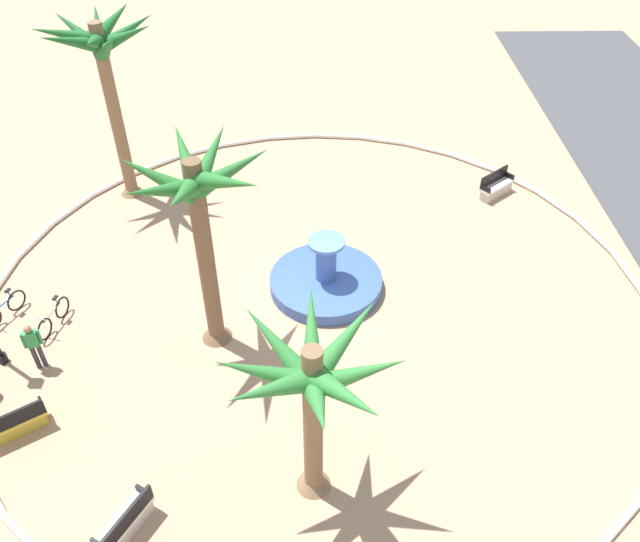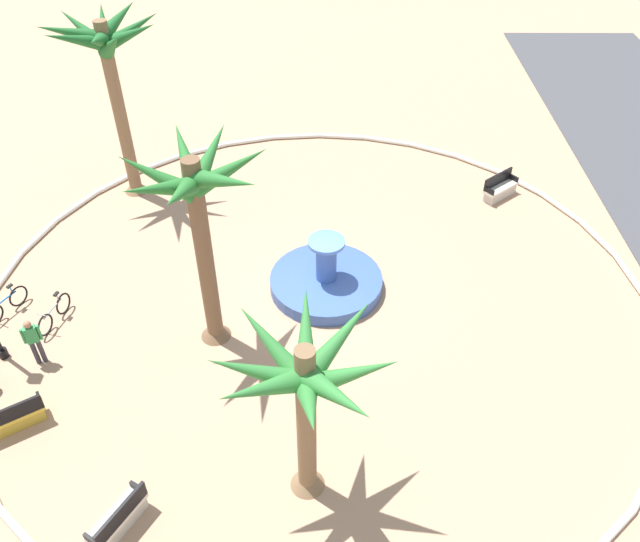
{
  "view_description": "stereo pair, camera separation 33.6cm",
  "coord_description": "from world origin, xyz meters",
  "px_view_note": "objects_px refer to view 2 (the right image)",
  "views": [
    {
      "loc": [
        15.69,
        -0.19,
        14.5
      ],
      "look_at": [
        -0.13,
        0.09,
        1.0
      ],
      "focal_mm": 36.01,
      "sensor_mm": 36.0,
      "label": 1
    },
    {
      "loc": [
        15.69,
        0.15,
        14.5
      ],
      "look_at": [
        -0.13,
        0.09,
        1.0
      ],
      "focal_mm": 36.01,
      "sensor_mm": 36.0,
      "label": 2
    }
  ],
  "objects_px": {
    "palm_tree_near_fountain": "(108,59)",
    "palm_tree_by_curb": "(305,384)",
    "fountain": "(326,281)",
    "bicycle_by_lamppost": "(6,305)",
    "palm_tree_mid_plaza": "(197,206)",
    "bench_west": "(14,418)",
    "bench_north": "(119,520)",
    "bicycle_red_frame": "(54,313)",
    "bench_east": "(500,190)",
    "person_cyclist_helmet": "(33,340)"
  },
  "relations": [
    {
      "from": "palm_tree_near_fountain",
      "to": "person_cyclist_helmet",
      "type": "xyz_separation_m",
      "value": [
        9.23,
        -0.79,
        -4.59
      ]
    },
    {
      "from": "palm_tree_by_curb",
      "to": "bench_north",
      "type": "xyz_separation_m",
      "value": [
        1.11,
        -4.38,
        -3.57
      ]
    },
    {
      "from": "bench_west",
      "to": "bench_north",
      "type": "bearing_deg",
      "value": 50.76
    },
    {
      "from": "fountain",
      "to": "person_cyclist_helmet",
      "type": "bearing_deg",
      "value": -68.46
    },
    {
      "from": "fountain",
      "to": "bench_east",
      "type": "distance_m",
      "value": 8.88
    },
    {
      "from": "bench_west",
      "to": "bicycle_by_lamppost",
      "type": "relative_size",
      "value": 1.04
    },
    {
      "from": "fountain",
      "to": "bicycle_by_lamppost",
      "type": "relative_size",
      "value": 2.42
    },
    {
      "from": "palm_tree_mid_plaza",
      "to": "bench_east",
      "type": "xyz_separation_m",
      "value": [
        -7.76,
        10.4,
        -4.54
      ]
    },
    {
      "from": "palm_tree_near_fountain",
      "to": "bench_west",
      "type": "distance_m",
      "value": 12.67
    },
    {
      "from": "fountain",
      "to": "palm_tree_by_curb",
      "type": "bearing_deg",
      "value": -3.84
    },
    {
      "from": "palm_tree_mid_plaza",
      "to": "person_cyclist_helmet",
      "type": "xyz_separation_m",
      "value": [
        1.1,
        -5.07,
        -3.94
      ]
    },
    {
      "from": "bench_north",
      "to": "person_cyclist_helmet",
      "type": "distance_m",
      "value": 6.34
    },
    {
      "from": "palm_tree_by_curb",
      "to": "bench_north",
      "type": "relative_size",
      "value": 3.17
    },
    {
      "from": "palm_tree_near_fountain",
      "to": "palm_tree_mid_plaza",
      "type": "distance_m",
      "value": 9.21
    },
    {
      "from": "fountain",
      "to": "bench_west",
      "type": "distance_m",
      "value": 10.12
    },
    {
      "from": "bench_north",
      "to": "palm_tree_mid_plaza",
      "type": "bearing_deg",
      "value": 166.94
    },
    {
      "from": "bench_east",
      "to": "bicycle_red_frame",
      "type": "xyz_separation_m",
      "value": [
        7.2,
        -15.54,
        0.04
      ]
    },
    {
      "from": "palm_tree_by_curb",
      "to": "bench_east",
      "type": "bearing_deg",
      "value": 149.99
    },
    {
      "from": "palm_tree_near_fountain",
      "to": "bench_west",
      "type": "height_order",
      "value": "palm_tree_near_fountain"
    },
    {
      "from": "bicycle_by_lamppost",
      "to": "person_cyclist_helmet",
      "type": "bearing_deg",
      "value": 40.33
    },
    {
      "from": "bicycle_red_frame",
      "to": "person_cyclist_helmet",
      "type": "relative_size",
      "value": 1.0
    },
    {
      "from": "palm_tree_near_fountain",
      "to": "bench_east",
      "type": "distance_m",
      "value": 15.57
    },
    {
      "from": "bench_west",
      "to": "bicycle_by_lamppost",
      "type": "xyz_separation_m",
      "value": [
        -4.37,
        -1.85,
        0.04
      ]
    },
    {
      "from": "palm_tree_near_fountain",
      "to": "palm_tree_by_curb",
      "type": "xyz_separation_m",
      "value": [
        13.3,
        7.21,
        -1.61
      ]
    },
    {
      "from": "palm_tree_by_curb",
      "to": "palm_tree_mid_plaza",
      "type": "xyz_separation_m",
      "value": [
        -5.17,
        -2.93,
        0.96
      ]
    },
    {
      "from": "fountain",
      "to": "palm_tree_near_fountain",
      "type": "height_order",
      "value": "palm_tree_near_fountain"
    },
    {
      "from": "palm_tree_mid_plaza",
      "to": "bench_north",
      "type": "height_order",
      "value": "palm_tree_mid_plaza"
    },
    {
      "from": "bench_east",
      "to": "bench_west",
      "type": "relative_size",
      "value": 0.96
    },
    {
      "from": "fountain",
      "to": "palm_tree_by_curb",
      "type": "height_order",
      "value": "palm_tree_by_curb"
    },
    {
      "from": "fountain",
      "to": "bicycle_by_lamppost",
      "type": "xyz_separation_m",
      "value": [
        1.3,
        -10.24,
        0.09
      ]
    },
    {
      "from": "bicycle_red_frame",
      "to": "bicycle_by_lamppost",
      "type": "xyz_separation_m",
      "value": [
        -0.39,
        -1.67,
        0.0
      ]
    },
    {
      "from": "palm_tree_by_curb",
      "to": "bench_east",
      "type": "xyz_separation_m",
      "value": [
        -12.93,
        7.47,
        -3.57
      ]
    },
    {
      "from": "bench_east",
      "to": "person_cyclist_helmet",
      "type": "height_order",
      "value": "person_cyclist_helmet"
    },
    {
      "from": "palm_tree_by_curb",
      "to": "bench_north",
      "type": "height_order",
      "value": "palm_tree_by_curb"
    },
    {
      "from": "fountain",
      "to": "bench_west",
      "type": "height_order",
      "value": "fountain"
    },
    {
      "from": "bicycle_red_frame",
      "to": "person_cyclist_helmet",
      "type": "distance_m",
      "value": 1.76
    },
    {
      "from": "bench_west",
      "to": "bicycle_by_lamppost",
      "type": "distance_m",
      "value": 4.75
    },
    {
      "from": "fountain",
      "to": "bicycle_red_frame",
      "type": "bearing_deg",
      "value": -78.87
    },
    {
      "from": "bench_east",
      "to": "person_cyclist_helmet",
      "type": "relative_size",
      "value": 0.93
    },
    {
      "from": "fountain",
      "to": "palm_tree_mid_plaza",
      "type": "distance_m",
      "value": 6.15
    },
    {
      "from": "bench_north",
      "to": "bench_west",
      "type": "bearing_deg",
      "value": -129.24
    },
    {
      "from": "palm_tree_near_fountain",
      "to": "bicycle_by_lamppost",
      "type": "xyz_separation_m",
      "value": [
        7.17,
        -2.53,
        -5.14
      ]
    },
    {
      "from": "palm_tree_mid_plaza",
      "to": "bicycle_by_lamppost",
      "type": "distance_m",
      "value": 8.22
    },
    {
      "from": "bench_east",
      "to": "palm_tree_by_curb",
      "type": "bearing_deg",
      "value": -30.01
    },
    {
      "from": "palm_tree_near_fountain",
      "to": "bicycle_red_frame",
      "type": "height_order",
      "value": "palm_tree_near_fountain"
    },
    {
      "from": "palm_tree_near_fountain",
      "to": "bench_north",
      "type": "bearing_deg",
      "value": 11.11
    },
    {
      "from": "bench_west",
      "to": "palm_tree_near_fountain",
      "type": "bearing_deg",
      "value": 176.64
    },
    {
      "from": "bench_north",
      "to": "person_cyclist_helmet",
      "type": "height_order",
      "value": "person_cyclist_helmet"
    },
    {
      "from": "palm_tree_near_fountain",
      "to": "bench_east",
      "type": "bearing_deg",
      "value": 88.58
    },
    {
      "from": "palm_tree_by_curb",
      "to": "bicycle_by_lamppost",
      "type": "distance_m",
      "value": 12.04
    }
  ]
}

